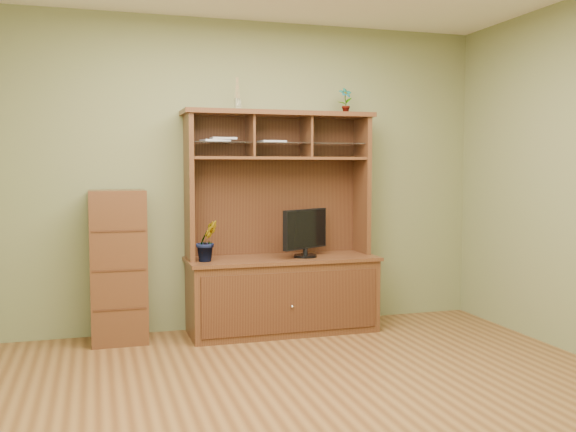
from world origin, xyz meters
name	(u,v)px	position (x,y,z in m)	size (l,w,h in m)	color
room	(314,179)	(0.00, 0.00, 1.35)	(4.54, 4.04, 2.74)	#593619
media_hutch	(281,271)	(0.31, 1.73, 0.52)	(1.66, 0.61, 1.90)	#442513
monitor	(305,232)	(0.50, 1.65, 0.87)	(0.46, 0.31, 0.41)	black
orchid_plant	(207,241)	(-0.35, 1.65, 0.82)	(0.19, 0.15, 0.34)	#24561D
top_plant	(345,100)	(0.92, 1.80, 2.02)	(0.12, 0.08, 0.23)	#306021
reed_diffuser	(237,97)	(-0.06, 1.80, 2.01)	(0.06, 0.06, 0.28)	silver
magazines	(236,140)	(-0.07, 1.80, 1.65)	(0.73, 0.20, 0.04)	#BBBBC0
side_cabinet	(118,266)	(-1.06, 1.78, 0.62)	(0.44, 0.40, 1.24)	#442513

